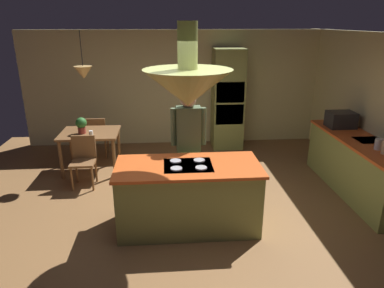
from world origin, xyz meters
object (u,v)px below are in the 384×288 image
(chair_by_back_wall, at_px, (97,135))
(canister_sugar, at_px, (378,144))
(person_at_island, at_px, (188,140))
(cup_on_table, at_px, (91,133))
(kitchen_island, at_px, (188,196))
(potted_plant_on_table, at_px, (81,125))
(microwave_on_counter, at_px, (341,120))
(dining_table, at_px, (90,137))
(chair_facing_island, at_px, (84,158))
(oven_tower, at_px, (228,99))

(chair_by_back_wall, height_order, canister_sugar, canister_sugar)
(person_at_island, xyz_separation_m, canister_sugar, (2.78, -0.35, -0.02))
(chair_by_back_wall, bearing_deg, cup_on_table, 94.68)
(kitchen_island, xyz_separation_m, cup_on_table, (-1.63, 1.89, 0.34))
(kitchen_island, height_order, potted_plant_on_table, potted_plant_on_table)
(canister_sugar, bearing_deg, microwave_on_counter, 90.00)
(person_at_island, bearing_deg, dining_table, 141.88)
(dining_table, xyz_separation_m, canister_sugar, (4.54, -1.73, 0.34))
(chair_facing_island, height_order, canister_sugar, canister_sugar)
(person_at_island, bearing_deg, canister_sugar, -7.22)
(kitchen_island, relative_size, person_at_island, 1.10)
(kitchen_island, xyz_separation_m, oven_tower, (1.10, 3.24, 0.63))
(oven_tower, bearing_deg, cup_on_table, -153.55)
(cup_on_table, bearing_deg, microwave_on_counter, -4.51)
(kitchen_island, xyz_separation_m, chair_by_back_wall, (-1.70, 2.75, 0.04))
(microwave_on_counter, bearing_deg, potted_plant_on_table, 173.85)
(kitchen_island, height_order, canister_sugar, canister_sugar)
(dining_table, bearing_deg, canister_sugar, -20.87)
(dining_table, height_order, person_at_island, person_at_island)
(chair_facing_island, bearing_deg, microwave_on_counter, 1.05)
(chair_by_back_wall, distance_m, microwave_on_counter, 4.73)
(person_at_island, xyz_separation_m, chair_facing_island, (-1.76, 0.73, -0.51))
(kitchen_island, height_order, oven_tower, oven_tower)
(dining_table, bearing_deg, chair_by_back_wall, 90.00)
(chair_facing_island, bearing_deg, potted_plant_on_table, 101.66)
(oven_tower, bearing_deg, canister_sugar, -58.81)
(chair_facing_island, bearing_deg, chair_by_back_wall, 90.00)
(person_at_island, relative_size, chair_facing_island, 2.02)
(oven_tower, distance_m, person_at_island, 2.73)
(canister_sugar, relative_size, microwave_on_counter, 0.36)
(potted_plant_on_table, bearing_deg, kitchen_island, -48.18)
(oven_tower, xyz_separation_m, microwave_on_counter, (1.74, -1.71, -0.03))
(kitchen_island, bearing_deg, oven_tower, 71.27)
(chair_facing_island, relative_size, canister_sugar, 5.30)
(kitchen_island, bearing_deg, person_at_island, 85.53)
(cup_on_table, relative_size, microwave_on_counter, 0.20)
(potted_plant_on_table, relative_size, cup_on_table, 3.33)
(chair_by_back_wall, bearing_deg, canister_sugar, 152.33)
(kitchen_island, height_order, person_at_island, person_at_island)
(potted_plant_on_table, bearing_deg, chair_by_back_wall, 80.42)
(microwave_on_counter, bearing_deg, person_at_island, -163.75)
(chair_facing_island, distance_m, chair_by_back_wall, 1.30)
(oven_tower, height_order, cup_on_table, oven_tower)
(dining_table, relative_size, potted_plant_on_table, 3.55)
(canister_sugar, bearing_deg, cup_on_table, 161.26)
(cup_on_table, height_order, microwave_on_counter, microwave_on_counter)
(kitchen_island, distance_m, chair_by_back_wall, 3.23)
(canister_sugar, bearing_deg, chair_facing_island, 166.61)
(dining_table, distance_m, canister_sugar, 4.87)
(kitchen_island, distance_m, chair_facing_island, 2.23)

